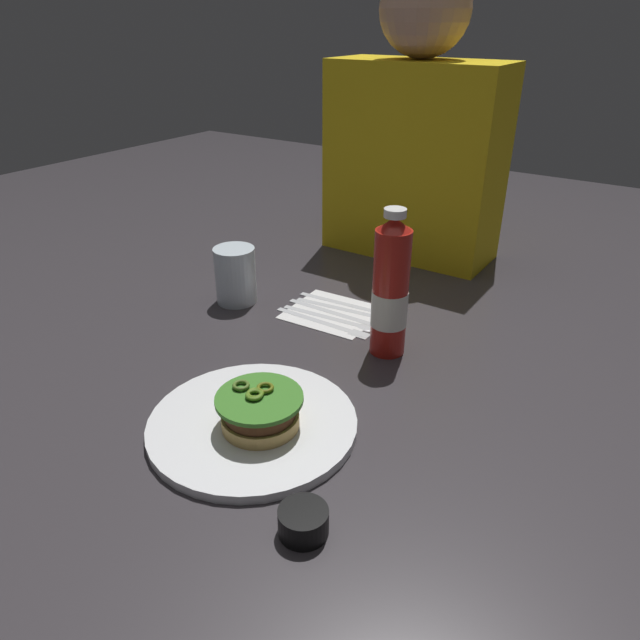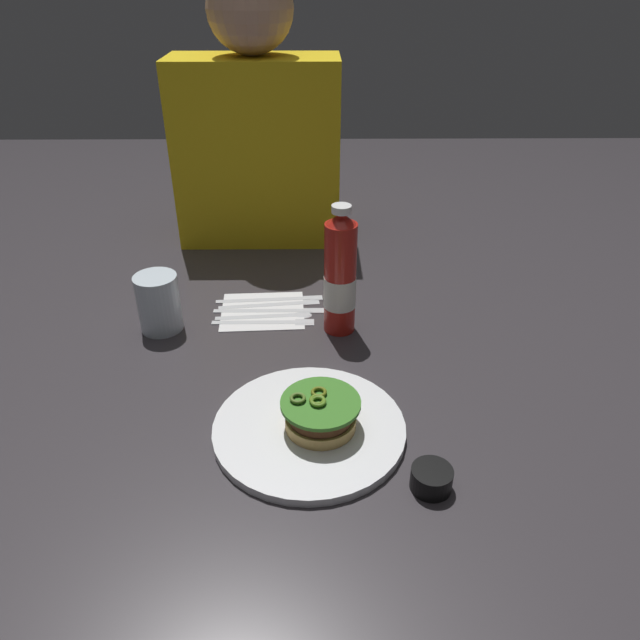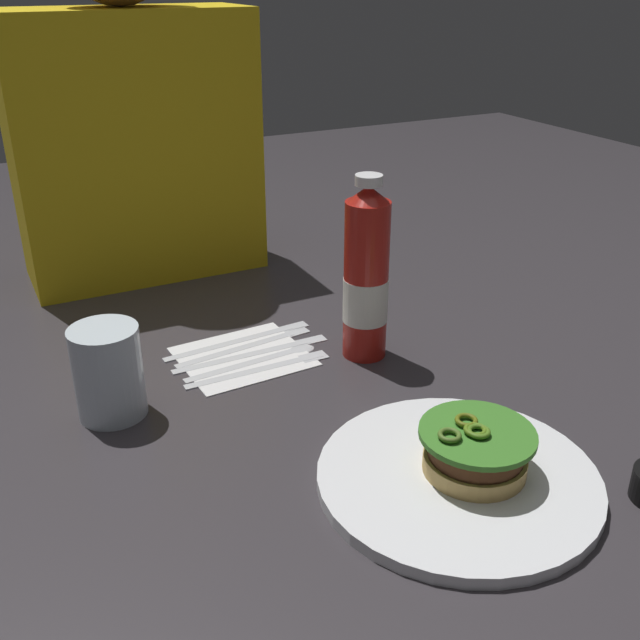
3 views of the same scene
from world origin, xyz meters
name	(u,v)px [view 2 (image 2 of 3)]	position (x,y,z in m)	size (l,w,h in m)	color
ground_plane	(239,380)	(0.00, 0.00, 0.00)	(3.00, 3.00, 0.00)	#343034
dinner_plate	(309,428)	(0.12, -0.12, 0.01)	(0.28, 0.28, 0.01)	white
burger_sandwich	(320,413)	(0.13, -0.13, 0.04)	(0.11, 0.11, 0.05)	tan
ketchup_bottle	(340,277)	(0.17, 0.16, 0.11)	(0.06, 0.06, 0.24)	#B01D16
water_glass	(159,303)	(-0.16, 0.16, 0.05)	(0.08, 0.08, 0.11)	silver
condiment_cup	(431,479)	(0.27, -0.23, 0.02)	(0.05, 0.05, 0.03)	black
napkin	(263,311)	(0.02, 0.22, 0.00)	(0.16, 0.14, 0.00)	silver
fork_utensil	(272,321)	(0.04, 0.18, 0.00)	(0.19, 0.02, 0.00)	silver
spoon_utensil	(277,314)	(0.05, 0.20, 0.00)	(0.19, 0.03, 0.00)	silver
butter_knife	(276,309)	(0.05, 0.22, 0.00)	(0.22, 0.02, 0.00)	silver
table_knife	(276,303)	(0.05, 0.24, 0.00)	(0.20, 0.04, 0.00)	silver
steak_knife	(276,298)	(0.05, 0.26, 0.00)	(0.22, 0.03, 0.00)	silver
diner_person	(256,128)	(-0.01, 0.59, 0.26)	(0.37, 0.18, 0.59)	gold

